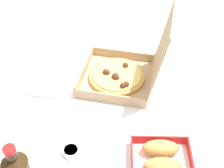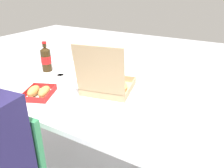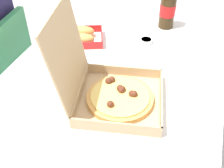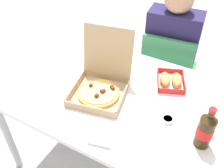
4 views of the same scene
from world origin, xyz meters
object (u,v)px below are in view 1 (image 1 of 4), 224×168
pizza_box_open (125,72)px  paper_menu (150,38)px  bread_side_box (161,158)px  dipping_sauce_cup (71,151)px  napkin_pile (46,86)px

pizza_box_open → paper_menu: size_ratio=1.83×
bread_side_box → dipping_sauce_cup: size_ratio=4.16×
bread_side_box → paper_menu: 0.70m
pizza_box_open → napkin_pile: pizza_box_open is taller
bread_side_box → napkin_pile: bearing=-105.9°
bread_side_box → napkin_pile: size_ratio=2.12×
pizza_box_open → bread_side_box: (0.32, 0.25, -0.02)m
bread_side_box → paper_menu: bearing=-158.8°
pizza_box_open → bread_side_box: pizza_box_open is taller
paper_menu → napkin_pile: 0.57m
paper_menu → dipping_sauce_cup: dipping_sauce_cup is taller
bread_side_box → paper_menu: (-0.65, -0.25, -0.02)m
dipping_sauce_cup → napkin_pile: bearing=-133.8°
paper_menu → dipping_sauce_cup: size_ratio=3.75×
bread_side_box → napkin_pile: 0.54m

